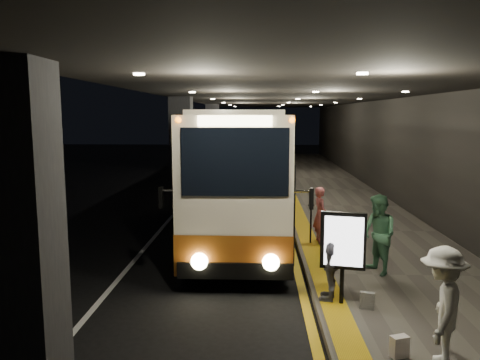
{
  "coord_description": "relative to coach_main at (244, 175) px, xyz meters",
  "views": [
    {
      "loc": [
        1.39,
        -13.47,
        3.75
      ],
      "look_at": [
        0.82,
        1.11,
        1.7
      ],
      "focal_mm": 35.0,
      "sensor_mm": 36.0,
      "label": 1
    }
  ],
  "objects": [
    {
      "name": "support_columns",
      "position": [
        -2.43,
        2.27,
        0.41
      ],
      "size": [
        0.8,
        24.8,
        4.4
      ],
      "color": "black",
      "rests_on": "ground"
    },
    {
      "name": "sidewalk",
      "position": [
        3.82,
        3.27,
        -1.72
      ],
      "size": [
        4.5,
        50.0,
        0.15
      ],
      "primitive_type": "cube",
      "color": "#514C44",
      "rests_on": "ground"
    },
    {
      "name": "passenger_boarding",
      "position": [
        2.23,
        -2.18,
        -0.86
      ],
      "size": [
        0.48,
        0.64,
        1.58
      ],
      "primitive_type": "imported",
      "rotation": [
        0.0,
        0.0,
        1.76
      ],
      "color": "#C95D5E",
      "rests_on": "sidewalk"
    },
    {
      "name": "passenger_waiting_grey",
      "position": [
        1.87,
        -6.39,
        -0.85
      ],
      "size": [
        0.7,
        1.02,
        1.58
      ],
      "primitive_type": "imported",
      "rotation": [
        0.0,
        0.0,
        -1.83
      ],
      "color": "#49474C",
      "rests_on": "sidewalk"
    },
    {
      "name": "terminal_wall",
      "position": [
        6.07,
        3.27,
        1.21
      ],
      "size": [
        0.1,
        50.0,
        6.0
      ],
      "primitive_type": "cube",
      "color": "black",
      "rests_on": "ground"
    },
    {
      "name": "coach_main",
      "position": [
        0.0,
        0.0,
        0.0
      ],
      "size": [
        2.56,
        12.05,
        3.74
      ],
      "rotation": [
        0.0,
        0.0,
        -0.01
      ],
      "color": "beige",
      "rests_on": "ground"
    },
    {
      "name": "passenger_waiting_green",
      "position": [
        3.19,
        -4.83,
        -0.74
      ],
      "size": [
        0.83,
        1.02,
        1.82
      ],
      "primitive_type": "imported",
      "rotation": [
        0.0,
        0.0,
        -1.19
      ],
      "color": "#477F5B",
      "rests_on": "sidewalk"
    },
    {
      "name": "info_sign",
      "position": [
        2.07,
        -6.59,
        -0.44
      ],
      "size": [
        0.85,
        0.27,
        1.79
      ],
      "rotation": [
        0.0,
        0.0,
        -0.2
      ],
      "color": "black",
      "rests_on": "sidewalk"
    },
    {
      "name": "bag_polka",
      "position": [
        2.51,
        -6.81,
        -1.48
      ],
      "size": [
        0.29,
        0.19,
        0.32
      ],
      "primitive_type": "cube",
      "rotation": [
        0.0,
        0.0,
        -0.33
      ],
      "color": "black",
      "rests_on": "sidewalk"
    },
    {
      "name": "passenger_waiting_white",
      "position": [
        3.11,
        -8.74,
        -0.77
      ],
      "size": [
        0.92,
        1.25,
        1.75
      ],
      "primitive_type": "imported",
      "rotation": [
        0.0,
        0.0,
        -1.96
      ],
      "color": "white",
      "rests_on": "sidewalk"
    },
    {
      "name": "coach_second",
      "position": [
        0.12,
        14.48,
        -0.11
      ],
      "size": [
        2.75,
        11.25,
        3.51
      ],
      "rotation": [
        0.0,
        0.0,
        -0.04
      ],
      "color": "beige",
      "rests_on": "ground"
    },
    {
      "name": "tactile_strip",
      "position": [
        1.92,
        3.27,
        -1.64
      ],
      "size": [
        0.5,
        50.0,
        0.01
      ],
      "primitive_type": "cube",
      "color": "gold",
      "rests_on": "sidewalk"
    },
    {
      "name": "stanchion_post",
      "position": [
        1.95,
        -2.33,
        -1.1
      ],
      "size": [
        0.05,
        0.05,
        1.09
      ],
      "primitive_type": "cylinder",
      "color": "black",
      "rests_on": "sidewalk"
    },
    {
      "name": "canopy",
      "position": [
        1.57,
        3.27,
        2.81
      ],
      "size": [
        9.0,
        50.0,
        0.4
      ],
      "primitive_type": "cube",
      "color": "black",
      "rests_on": "support_columns"
    },
    {
      "name": "kerb_stripe_yellow",
      "position": [
        1.42,
        3.27,
        -1.79
      ],
      "size": [
        0.18,
        50.0,
        0.01
      ],
      "primitive_type": "cube",
      "color": "gold",
      "rests_on": "ground"
    },
    {
      "name": "bag_plain",
      "position": [
        2.59,
        -8.55,
        -1.48
      ],
      "size": [
        0.3,
        0.23,
        0.32
      ],
      "primitive_type": "cube",
      "rotation": [
        0.0,
        0.0,
        0.34
      ],
      "color": "silver",
      "rests_on": "sidewalk"
    },
    {
      "name": "lane_line_white",
      "position": [
        -2.73,
        3.27,
        -1.79
      ],
      "size": [
        0.12,
        50.0,
        0.01
      ],
      "primitive_type": "cube",
      "color": "silver",
      "rests_on": "ground"
    },
    {
      "name": "ground",
      "position": [
        -0.93,
        -1.73,
        -1.79
      ],
      "size": [
        90.0,
        90.0,
        0.0
      ],
      "primitive_type": "plane",
      "color": "black"
    },
    {
      "name": "coach_third",
      "position": [
        0.21,
        28.42,
        0.09
      ],
      "size": [
        3.2,
        12.58,
        3.92
      ],
      "rotation": [
        0.0,
        0.0,
        -0.05
      ],
      "color": "beige",
      "rests_on": "ground"
    }
  ]
}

